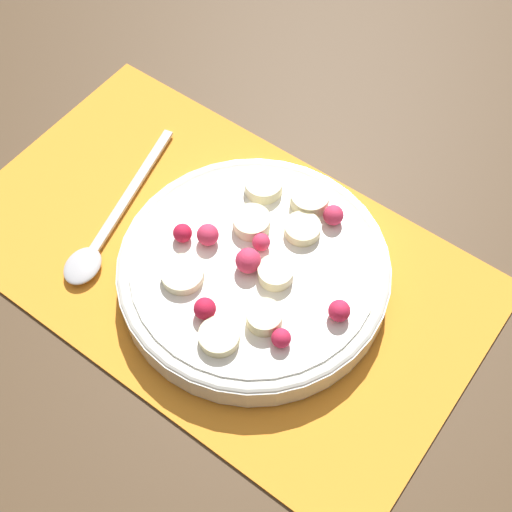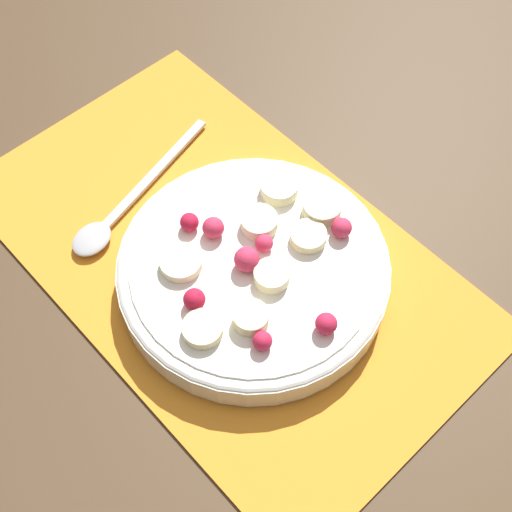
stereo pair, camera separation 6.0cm
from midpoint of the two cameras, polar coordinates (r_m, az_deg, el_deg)
ground_plane at (r=0.65m, az=0.06°, el=-0.22°), size 3.00×3.00×0.00m
placemat at (r=0.65m, az=0.06°, el=-0.08°), size 0.48×0.28×0.01m
fruit_bowl at (r=0.62m, az=2.80°, el=-1.11°), size 0.24×0.24×0.05m
spoon at (r=0.68m, az=-8.70°, el=3.13°), size 0.07×0.19×0.01m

